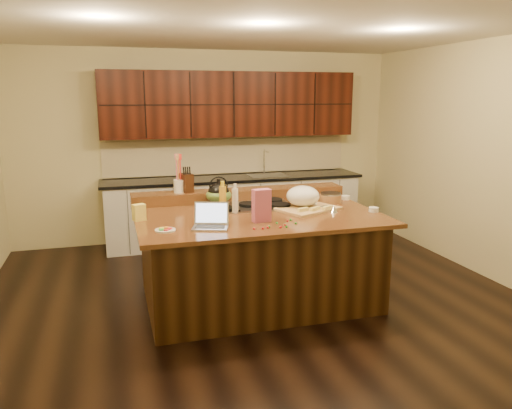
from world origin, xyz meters
name	(u,v)px	position (x,y,z in m)	size (l,w,h in m)	color
room	(257,171)	(0.00, 0.00, 1.35)	(5.52, 5.02, 2.72)	black
island	(257,257)	(0.00, 0.00, 0.46)	(2.40, 1.60, 0.92)	black
back_ledge	(240,194)	(0.00, 0.70, 0.98)	(2.40, 0.30, 0.12)	black
cooktop	(249,206)	(0.00, 0.30, 0.94)	(0.92, 0.52, 0.05)	gray
back_counter	(233,173)	(0.30, 2.23, 0.98)	(3.70, 0.66, 2.40)	silver
kettle	(219,193)	(-0.30, 0.43, 1.07)	(0.23, 0.23, 0.21)	black
green_bowl	(219,195)	(-0.30, 0.43, 1.04)	(0.27, 0.27, 0.15)	#4B6D2B
laptop	(211,221)	(-0.55, -0.39, 0.98)	(0.37, 0.33, 0.22)	#B7B7BC
oil_bottle	(223,200)	(-0.33, 0.12, 1.06)	(0.07, 0.07, 0.27)	gold
vinegar_bottle	(235,201)	(-0.21, 0.07, 1.04)	(0.06, 0.06, 0.25)	silver
wooden_tray	(304,199)	(0.52, 0.06, 1.03)	(0.71, 0.63, 0.24)	tan
ramekin_a	(374,210)	(1.15, -0.27, 0.94)	(0.10, 0.10, 0.04)	white
ramekin_b	(313,205)	(0.64, 0.12, 0.94)	(0.10, 0.10, 0.04)	white
ramekin_c	(345,197)	(1.15, 0.37, 0.94)	(0.10, 0.10, 0.04)	white
strainer_bowl	(331,199)	(0.92, 0.26, 0.97)	(0.24, 0.24, 0.09)	#996B3F
kitchen_timer	(334,209)	(0.75, -0.17, 0.96)	(0.08, 0.08, 0.07)	silver
pink_bag	(262,206)	(-0.06, -0.33, 1.07)	(0.16, 0.09, 0.31)	#C45C81
candy_plate	(165,230)	(-0.96, -0.40, 0.93)	(0.18, 0.18, 0.01)	white
package_box	(139,212)	(-1.15, 0.04, 1.00)	(0.11, 0.08, 0.16)	#F9E357
utensil_crock	(179,186)	(-0.68, 0.70, 1.11)	(0.12, 0.12, 0.14)	white
knife_block	(186,183)	(-0.60, 0.70, 1.14)	(0.10, 0.17, 0.20)	black
gumdrop_0	(281,227)	(0.04, -0.60, 0.93)	(0.02, 0.02, 0.02)	red
gumdrop_1	(286,227)	(0.09, -0.61, 0.93)	(0.02, 0.02, 0.02)	#198C26
gumdrop_2	(280,227)	(0.03, -0.61, 0.93)	(0.02, 0.02, 0.02)	red
gumdrop_3	(285,224)	(0.11, -0.51, 0.93)	(0.02, 0.02, 0.02)	#198C26
gumdrop_4	(288,221)	(0.17, -0.41, 0.93)	(0.02, 0.02, 0.02)	red
gumdrop_5	(291,220)	(0.21, -0.38, 0.93)	(0.02, 0.02, 0.02)	#198C26
gumdrop_6	(254,229)	(-0.20, -0.59, 0.93)	(0.02, 0.02, 0.02)	red
gumdrop_7	(285,224)	(0.11, -0.52, 0.93)	(0.02, 0.02, 0.02)	#198C26
gumdrop_8	(268,228)	(-0.08, -0.58, 0.93)	(0.02, 0.02, 0.02)	red
gumdrop_9	(296,223)	(0.21, -0.51, 0.93)	(0.02, 0.02, 0.02)	#198C26
gumdrop_10	(263,228)	(-0.13, -0.60, 0.93)	(0.02, 0.02, 0.02)	red
gumdrop_11	(277,223)	(0.05, -0.46, 0.93)	(0.02, 0.02, 0.02)	#198C26
gumdrop_12	(285,225)	(0.10, -0.53, 0.93)	(0.02, 0.02, 0.02)	red
gumdrop_13	(269,227)	(-0.06, -0.56, 0.93)	(0.02, 0.02, 0.02)	#198C26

